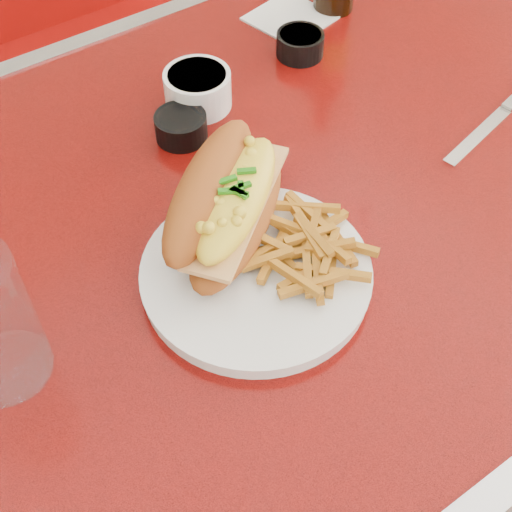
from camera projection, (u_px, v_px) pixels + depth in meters
ground at (311, 431)px, 1.47m from camera, size 8.00×8.00×0.00m
diner_table at (337, 239)px, 1.00m from camera, size 1.23×0.83×0.77m
booth_bench_far at (107, 113)px, 1.67m from camera, size 1.20×0.51×0.90m
dinner_plate at (256, 275)px, 0.74m from camera, size 0.31×0.31×0.02m
mac_hoagie at (227, 201)px, 0.74m from camera, size 0.24×0.21×0.10m
fries_pile at (310, 246)px, 0.73m from camera, size 0.13×0.12×0.03m
fork at (284, 230)px, 0.77m from camera, size 0.02×0.14×0.00m
gravy_ramekin at (198, 89)px, 0.91m from camera, size 0.11×0.11×0.05m
sauce_cup_left at (181, 126)px, 0.88m from camera, size 0.08×0.08×0.03m
sauce_cup_right at (300, 43)px, 0.99m from camera, size 0.08×0.08×0.03m
knife at (502, 113)px, 0.92m from camera, size 0.21×0.06×0.01m
paper_napkin at (290, 18)px, 1.06m from camera, size 0.13×0.13×0.00m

